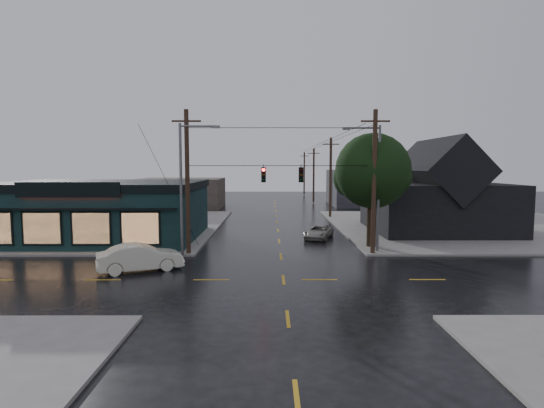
{
  "coord_description": "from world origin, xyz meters",
  "views": [
    {
      "loc": [
        -0.71,
        -22.99,
        6.31
      ],
      "look_at": [
        -0.62,
        4.94,
        3.77
      ],
      "focal_mm": 28.0,
      "sensor_mm": 36.0,
      "label": 1
    }
  ],
  "objects_px": {
    "utility_pole_ne": "(372,255)",
    "suv_silver": "(319,232)",
    "sedan_cream": "(140,258)",
    "utility_pole_nw": "(189,255)",
    "corner_tree": "(373,171)"
  },
  "relations": [
    {
      "from": "utility_pole_ne",
      "to": "suv_silver",
      "type": "height_order",
      "value": "utility_pole_ne"
    },
    {
      "from": "sedan_cream",
      "to": "corner_tree",
      "type": "bearing_deg",
      "value": -89.36
    },
    {
      "from": "corner_tree",
      "to": "suv_silver",
      "type": "relative_size",
      "value": 2.1
    },
    {
      "from": "utility_pole_nw",
      "to": "sedan_cream",
      "type": "height_order",
      "value": "utility_pole_nw"
    },
    {
      "from": "corner_tree",
      "to": "sedan_cream",
      "type": "relative_size",
      "value": 1.73
    },
    {
      "from": "utility_pole_nw",
      "to": "utility_pole_ne",
      "type": "relative_size",
      "value": 1.0
    },
    {
      "from": "utility_pole_ne",
      "to": "utility_pole_nw",
      "type": "bearing_deg",
      "value": 180.0
    },
    {
      "from": "utility_pole_nw",
      "to": "suv_silver",
      "type": "bearing_deg",
      "value": 34.2
    },
    {
      "from": "utility_pole_nw",
      "to": "suv_silver",
      "type": "xyz_separation_m",
      "value": [
        9.96,
        6.76,
        0.57
      ]
    },
    {
      "from": "utility_pole_ne",
      "to": "suv_silver",
      "type": "distance_m",
      "value": 7.44
    },
    {
      "from": "utility_pole_nw",
      "to": "sedan_cream",
      "type": "distance_m",
      "value": 5.0
    },
    {
      "from": "sedan_cream",
      "to": "utility_pole_nw",
      "type": "bearing_deg",
      "value": -48.02
    },
    {
      "from": "corner_tree",
      "to": "suv_silver",
      "type": "height_order",
      "value": "corner_tree"
    },
    {
      "from": "utility_pole_nw",
      "to": "suv_silver",
      "type": "relative_size",
      "value": 2.47
    },
    {
      "from": "utility_pole_ne",
      "to": "sedan_cream",
      "type": "xyz_separation_m",
      "value": [
        -15.01,
        -4.5,
        0.82
      ]
    }
  ]
}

